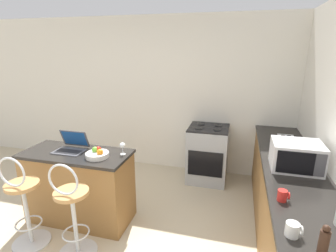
{
  "coord_description": "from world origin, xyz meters",
  "views": [
    {
      "loc": [
        1.49,
        -1.7,
        2.08
      ],
      "look_at": [
        0.53,
        1.81,
        1.0
      ],
      "focal_mm": 28.0,
      "sensor_mm": 36.0,
      "label": 1
    }
  ],
  "objects_px": {
    "bar_stool_near": "(24,203)",
    "wine_glass_short": "(123,146)",
    "microwave": "(296,156)",
    "fruit_bowl": "(98,154)",
    "laptop": "(72,146)",
    "stove_range": "(208,154)",
    "mug_red": "(283,196)",
    "pepper_mill": "(323,247)",
    "toaster": "(286,144)",
    "mug_white": "(293,230)",
    "bar_stool_far": "(72,212)"
  },
  "relations": [
    {
      "from": "bar_stool_near",
      "to": "wine_glass_short",
      "type": "xyz_separation_m",
      "value": [
        0.86,
        0.66,
        0.49
      ]
    },
    {
      "from": "microwave",
      "to": "fruit_bowl",
      "type": "relative_size",
      "value": 1.83
    },
    {
      "from": "laptop",
      "to": "stove_range",
      "type": "xyz_separation_m",
      "value": [
        1.49,
        1.39,
        -0.51
      ]
    },
    {
      "from": "mug_red",
      "to": "fruit_bowl",
      "type": "bearing_deg",
      "value": 168.05
    },
    {
      "from": "microwave",
      "to": "stove_range",
      "type": "xyz_separation_m",
      "value": [
        -1.02,
        1.23,
        -0.59
      ]
    },
    {
      "from": "mug_red",
      "to": "pepper_mill",
      "type": "height_order",
      "value": "pepper_mill"
    },
    {
      "from": "toaster",
      "to": "mug_white",
      "type": "relative_size",
      "value": 2.76
    },
    {
      "from": "laptop",
      "to": "pepper_mill",
      "type": "distance_m",
      "value": 2.68
    },
    {
      "from": "bar_stool_near",
      "to": "stove_range",
      "type": "xyz_separation_m",
      "value": [
        1.7,
        2.01,
        -0.06
      ]
    },
    {
      "from": "bar_stool_far",
      "to": "mug_white",
      "type": "height_order",
      "value": "bar_stool_far"
    },
    {
      "from": "mug_white",
      "to": "fruit_bowl",
      "type": "xyz_separation_m",
      "value": [
        -1.9,
        0.83,
        -0.01
      ]
    },
    {
      "from": "mug_white",
      "to": "mug_red",
      "type": "relative_size",
      "value": 1.14
    },
    {
      "from": "microwave",
      "to": "wine_glass_short",
      "type": "xyz_separation_m",
      "value": [
        -1.86,
        -0.12,
        -0.04
      ]
    },
    {
      "from": "bar_stool_near",
      "to": "mug_red",
      "type": "xyz_separation_m",
      "value": [
        2.51,
        0.1,
        0.43
      ]
    },
    {
      "from": "fruit_bowl",
      "to": "bar_stool_near",
      "type": "bearing_deg",
      "value": -140.69
    },
    {
      "from": "toaster",
      "to": "wine_glass_short",
      "type": "relative_size",
      "value": 2.03
    },
    {
      "from": "microwave",
      "to": "toaster",
      "type": "xyz_separation_m",
      "value": [
        -0.01,
        0.5,
        -0.06
      ]
    },
    {
      "from": "bar_stool_near",
      "to": "stove_range",
      "type": "relative_size",
      "value": 1.18
    },
    {
      "from": "toaster",
      "to": "bar_stool_far",
      "type": "bearing_deg",
      "value": -148.81
    },
    {
      "from": "bar_stool_far",
      "to": "stove_range",
      "type": "bearing_deg",
      "value": 61.12
    },
    {
      "from": "wine_glass_short",
      "to": "mug_white",
      "type": "distance_m",
      "value": 1.92
    },
    {
      "from": "bar_stool_far",
      "to": "fruit_bowl",
      "type": "xyz_separation_m",
      "value": [
        0.03,
        0.51,
        0.42
      ]
    },
    {
      "from": "pepper_mill",
      "to": "microwave",
      "type": "bearing_deg",
      "value": 85.85
    },
    {
      "from": "microwave",
      "to": "toaster",
      "type": "height_order",
      "value": "microwave"
    },
    {
      "from": "laptop",
      "to": "wine_glass_short",
      "type": "relative_size",
      "value": 2.47
    },
    {
      "from": "fruit_bowl",
      "to": "pepper_mill",
      "type": "distance_m",
      "value": 2.26
    },
    {
      "from": "bar_stool_far",
      "to": "microwave",
      "type": "distance_m",
      "value": 2.32
    },
    {
      "from": "bar_stool_near",
      "to": "toaster",
      "type": "height_order",
      "value": "bar_stool_near"
    },
    {
      "from": "bar_stool_far",
      "to": "pepper_mill",
      "type": "xyz_separation_m",
      "value": [
        2.03,
        -0.55,
        0.51
      ]
    },
    {
      "from": "bar_stool_near",
      "to": "pepper_mill",
      "type": "relative_size",
      "value": 3.95
    },
    {
      "from": "bar_stool_far",
      "to": "mug_red",
      "type": "bearing_deg",
      "value": 3.12
    },
    {
      "from": "toaster",
      "to": "pepper_mill",
      "type": "height_order",
      "value": "pepper_mill"
    },
    {
      "from": "laptop",
      "to": "microwave",
      "type": "relative_size",
      "value": 0.75
    },
    {
      "from": "wine_glass_short",
      "to": "mug_white",
      "type": "height_order",
      "value": "wine_glass_short"
    },
    {
      "from": "bar_stool_far",
      "to": "toaster",
      "type": "relative_size",
      "value": 3.65
    },
    {
      "from": "laptop",
      "to": "microwave",
      "type": "distance_m",
      "value": 2.51
    },
    {
      "from": "microwave",
      "to": "mug_white",
      "type": "bearing_deg",
      "value": -100.41
    },
    {
      "from": "stove_range",
      "to": "mug_red",
      "type": "height_order",
      "value": "mug_red"
    },
    {
      "from": "toaster",
      "to": "fruit_bowl",
      "type": "distance_m",
      "value": 2.22
    },
    {
      "from": "wine_glass_short",
      "to": "mug_white",
      "type": "xyz_separation_m",
      "value": [
        1.65,
        -0.98,
        -0.06
      ]
    },
    {
      "from": "toaster",
      "to": "fruit_bowl",
      "type": "xyz_separation_m",
      "value": [
        -2.08,
        -0.77,
        -0.04
      ]
    },
    {
      "from": "mug_white",
      "to": "mug_red",
      "type": "bearing_deg",
      "value": 90.54
    },
    {
      "from": "laptop",
      "to": "mug_red",
      "type": "xyz_separation_m",
      "value": [
        2.3,
        -0.51,
        -0.01
      ]
    },
    {
      "from": "bar_stool_far",
      "to": "mug_red",
      "type": "xyz_separation_m",
      "value": [
        1.92,
        0.1,
        0.43
      ]
    },
    {
      "from": "bar_stool_far",
      "to": "mug_white",
      "type": "bearing_deg",
      "value": -9.54
    },
    {
      "from": "mug_white",
      "to": "bar_stool_near",
      "type": "bearing_deg",
      "value": 172.67
    },
    {
      "from": "microwave",
      "to": "bar_stool_near",
      "type": "bearing_deg",
      "value": -164.05
    },
    {
      "from": "pepper_mill",
      "to": "bar_stool_near",
      "type": "bearing_deg",
      "value": 168.13
    },
    {
      "from": "microwave",
      "to": "fruit_bowl",
      "type": "bearing_deg",
      "value": -172.65
    },
    {
      "from": "laptop",
      "to": "bar_stool_far",
      "type": "bearing_deg",
      "value": -58.23
    }
  ]
}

